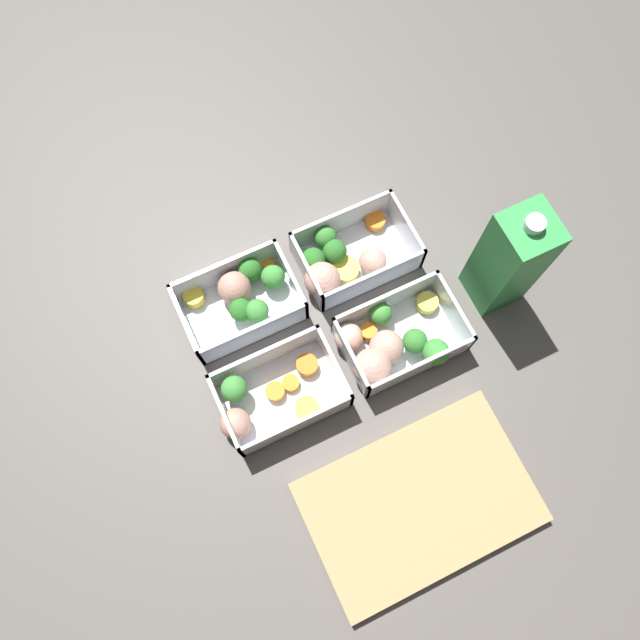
{
  "coord_description": "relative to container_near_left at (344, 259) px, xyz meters",
  "views": [
    {
      "loc": [
        0.12,
        0.24,
        0.83
      ],
      "look_at": [
        0.0,
        0.0,
        0.02
      ],
      "focal_mm": 35.0,
      "sensor_mm": 36.0,
      "label": 1
    }
  ],
  "objects": [
    {
      "name": "container_near_left",
      "position": [
        0.0,
        0.0,
        0.0
      ],
      "size": [
        0.17,
        0.11,
        0.06
      ],
      "color": "silver",
      "rests_on": "ground_plane"
    },
    {
      "name": "cutting_board",
      "position": [
        0.06,
        0.33,
        -0.01
      ],
      "size": [
        0.28,
        0.18,
        0.02
      ],
      "color": "tan",
      "rests_on": "ground_plane"
    },
    {
      "name": "container_far_right",
      "position": [
        0.17,
        0.13,
        -0.0
      ],
      "size": [
        0.18,
        0.11,
        0.06
      ],
      "color": "silver",
      "rests_on": "ground_plane"
    },
    {
      "name": "ground_plane",
      "position": [
        0.07,
        0.07,
        -0.02
      ],
      "size": [
        4.0,
        4.0,
        0.0
      ],
      "primitive_type": "plane",
      "color": "#56514C"
    },
    {
      "name": "container_far_left",
      "position": [
        -0.0,
        0.14,
        0.0
      ],
      "size": [
        0.17,
        0.11,
        0.06
      ],
      "color": "silver",
      "rests_on": "ground_plane"
    },
    {
      "name": "container_near_right",
      "position": [
        0.15,
        -0.01,
        -0.0
      ],
      "size": [
        0.16,
        0.11,
        0.06
      ],
      "color": "silver",
      "rests_on": "ground_plane"
    },
    {
      "name": "juice_carton",
      "position": [
        -0.17,
        0.12,
        0.07
      ],
      "size": [
        0.07,
        0.07,
        0.2
      ],
      "color": "green",
      "rests_on": "ground_plane"
    }
  ]
}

